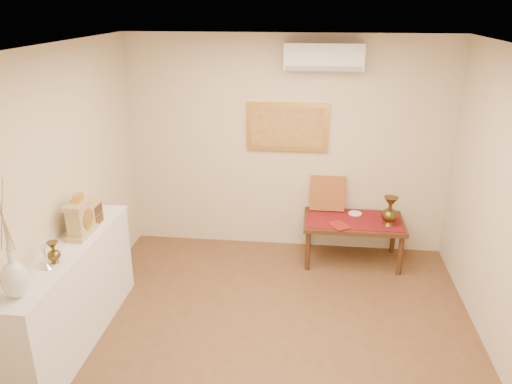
# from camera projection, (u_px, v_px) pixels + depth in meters

# --- Properties ---
(floor) EXTENTS (4.50, 4.50, 0.00)m
(floor) POSITION_uv_depth(u_px,v_px,m) (270.00, 353.00, 4.60)
(floor) COLOR brown
(floor) RESTS_ON ground
(ceiling) EXTENTS (4.50, 4.50, 0.00)m
(ceiling) POSITION_uv_depth(u_px,v_px,m) (273.00, 51.00, 3.63)
(ceiling) COLOR white
(ceiling) RESTS_ON ground
(wall_back) EXTENTS (4.00, 0.02, 2.70)m
(wall_back) POSITION_uv_depth(u_px,v_px,m) (287.00, 146.00, 6.20)
(wall_back) COLOR beige
(wall_back) RESTS_ON ground
(wall_left) EXTENTS (0.02, 4.50, 2.70)m
(wall_left) POSITION_uv_depth(u_px,v_px,m) (42.00, 209.00, 4.33)
(wall_left) COLOR beige
(wall_left) RESTS_ON ground
(white_vase) EXTENTS (0.20, 0.20, 1.05)m
(white_vase) POSITION_uv_depth(u_px,v_px,m) (6.00, 233.00, 3.53)
(white_vase) COLOR silver
(white_vase) RESTS_ON display_ledge
(candlestick) EXTENTS (0.10, 0.10, 0.21)m
(candlestick) POSITION_uv_depth(u_px,v_px,m) (45.00, 257.00, 4.07)
(candlestick) COLOR silver
(candlestick) RESTS_ON display_ledge
(brass_urn_small) EXTENTS (0.11, 0.11, 0.25)m
(brass_urn_small) POSITION_uv_depth(u_px,v_px,m) (53.00, 250.00, 4.15)
(brass_urn_small) COLOR brown
(brass_urn_small) RESTS_ON display_ledge
(table_cloth) EXTENTS (1.14, 0.59, 0.01)m
(table_cloth) POSITION_uv_depth(u_px,v_px,m) (354.00, 220.00, 6.05)
(table_cloth) COLOR maroon
(table_cloth) RESTS_ON low_table
(brass_urn_tall) EXTENTS (0.19, 0.19, 0.43)m
(brass_urn_tall) POSITION_uv_depth(u_px,v_px,m) (390.00, 208.00, 5.83)
(brass_urn_tall) COLOR brown
(brass_urn_tall) RESTS_ON table_cloth
(plate) EXTENTS (0.17, 0.17, 0.01)m
(plate) POSITION_uv_depth(u_px,v_px,m) (355.00, 214.00, 6.20)
(plate) COLOR silver
(plate) RESTS_ON table_cloth
(menu) EXTENTS (0.28, 0.31, 0.01)m
(menu) POSITION_uv_depth(u_px,v_px,m) (339.00, 225.00, 5.88)
(menu) COLOR maroon
(menu) RESTS_ON table_cloth
(cushion) EXTENTS (0.43, 0.19, 0.45)m
(cushion) POSITION_uv_depth(u_px,v_px,m) (327.00, 193.00, 6.27)
(cushion) COLOR maroon
(cushion) RESTS_ON table_cloth
(display_ledge) EXTENTS (0.37, 2.02, 0.98)m
(display_ledge) POSITION_uv_depth(u_px,v_px,m) (74.00, 295.00, 4.62)
(display_ledge) COLOR silver
(display_ledge) RESTS_ON floor
(mantel_clock) EXTENTS (0.17, 0.36, 0.41)m
(mantel_clock) POSITION_uv_depth(u_px,v_px,m) (81.00, 218.00, 4.63)
(mantel_clock) COLOR tan
(mantel_clock) RESTS_ON display_ledge
(wooden_chest) EXTENTS (0.16, 0.21, 0.24)m
(wooden_chest) POSITION_uv_depth(u_px,v_px,m) (91.00, 213.00, 4.87)
(wooden_chest) COLOR tan
(wooden_chest) RESTS_ON display_ledge
(low_table) EXTENTS (1.20, 0.70, 0.55)m
(low_table) POSITION_uv_depth(u_px,v_px,m) (353.00, 225.00, 6.08)
(low_table) COLOR #432614
(low_table) RESTS_ON floor
(painting) EXTENTS (1.00, 0.06, 0.60)m
(painting) POSITION_uv_depth(u_px,v_px,m) (287.00, 127.00, 6.08)
(painting) COLOR gold
(painting) RESTS_ON wall_back
(ac_unit) EXTENTS (0.90, 0.25, 0.30)m
(ac_unit) POSITION_uv_depth(u_px,v_px,m) (324.00, 57.00, 5.64)
(ac_unit) COLOR white
(ac_unit) RESTS_ON wall_back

